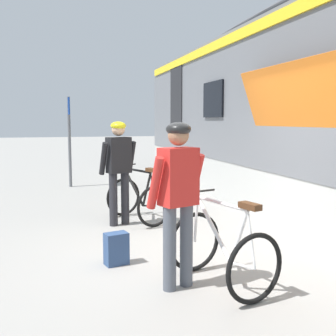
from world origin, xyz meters
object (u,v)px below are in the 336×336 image
backpack_on_platform (116,249)px  platform_sign_post (69,126)px  bicycle_near_white (222,250)px  cyclist_near_in_red (178,190)px  cyclist_far_in_dark (119,164)px  bicycle_far_black (138,199)px

backpack_on_platform → platform_sign_post: size_ratio=0.17×
backpack_on_platform → bicycle_near_white: bearing=-58.0°
cyclist_near_in_red → bicycle_near_white: bearing=-11.2°
cyclist_near_in_red → bicycle_near_white: cyclist_near_in_red is taller
cyclist_far_in_dark → bicycle_near_white: size_ratio=1.45×
cyclist_far_in_dark → bicycle_far_black: cyclist_far_in_dark is taller
bicycle_far_black → backpack_on_platform: (-0.71, -2.08, -0.20)m
cyclist_near_in_red → backpack_on_platform: 1.33m
cyclist_near_in_red → bicycle_near_white: size_ratio=1.45×
bicycle_far_black → bicycle_near_white: bearing=-84.7°
cyclist_far_in_dark → bicycle_far_black: size_ratio=1.40×
cyclist_far_in_dark → platform_sign_post: size_ratio=0.73×
cyclist_near_in_red → platform_sign_post: platform_sign_post is taller
cyclist_near_in_red → cyclist_far_in_dark: (-0.18, 2.79, 0.00)m
bicycle_near_white → platform_sign_post: size_ratio=0.51×
bicycle_far_black → backpack_on_platform: 2.20m
cyclist_far_in_dark → backpack_on_platform: (-0.34, -1.91, -0.85)m
bicycle_near_white → bicycle_far_black: 3.06m
bicycle_far_black → cyclist_near_in_red: bearing=-93.6°
cyclist_far_in_dark → bicycle_near_white: bearing=-77.3°
cyclist_far_in_dark → platform_sign_post: (-0.63, 4.37, 0.57)m
bicycle_near_white → backpack_on_platform: bearing=135.7°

